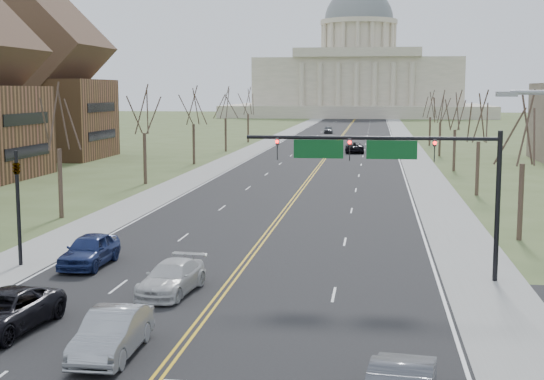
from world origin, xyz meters
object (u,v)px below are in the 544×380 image
(signal_mast, at_px, (390,160))
(signal_left, at_px, (18,195))
(car_sb_outer_lead, at_px, (4,312))
(car_far_nb, at_px, (354,147))
(car_sb_outer_second, at_px, (90,250))
(car_sb_inner_second, at_px, (172,278))
(car_sb_inner_lead, at_px, (112,333))
(car_far_sb, at_px, (328,130))

(signal_mast, bearing_deg, signal_left, 180.00)
(signal_left, xyz_separation_m, car_sb_outer_lead, (4.45, -10.43, -2.93))
(signal_left, bearing_deg, car_far_nb, 78.51)
(signal_left, distance_m, car_sb_outer_lead, 11.71)
(car_sb_outer_second, distance_m, car_far_nb, 75.06)
(car_sb_outer_lead, relative_size, car_sb_inner_second, 1.13)
(car_sb_inner_second, bearing_deg, car_sb_inner_lead, -82.31)
(car_sb_outer_lead, relative_size, car_sb_outer_second, 1.13)
(car_sb_outer_lead, relative_size, car_far_nb, 0.97)
(car_far_nb, bearing_deg, car_sb_outer_lead, 79.40)
(car_far_sb, bearing_deg, car_sb_outer_lead, -94.88)
(signal_mast, relative_size, car_sb_outer_second, 2.47)
(signal_mast, bearing_deg, car_sb_outer_lead, -144.27)
(car_sb_outer_second, bearing_deg, car_sb_inner_lead, -64.96)
(signal_mast, bearing_deg, car_sb_outer_second, 178.78)
(signal_mast, distance_m, car_far_sb, 125.08)
(car_sb_inner_second, bearing_deg, car_sb_outer_lead, -121.19)
(car_sb_inner_second, distance_m, car_far_sb, 128.77)
(signal_mast, bearing_deg, car_sb_inner_lead, -127.67)
(car_sb_outer_lead, bearing_deg, car_sb_inner_lead, -15.07)
(car_sb_outer_lead, height_order, car_sb_outer_second, car_sb_outer_second)
(car_sb_outer_second, height_order, car_far_sb, car_sb_outer_second)
(signal_mast, relative_size, car_far_nb, 2.13)
(car_sb_inner_second, xyz_separation_m, car_far_sb, (-1.11, 128.77, 0.07))
(car_sb_outer_second, distance_m, car_far_sb, 124.28)
(signal_mast, relative_size, car_far_sb, 2.63)
(car_sb_outer_lead, xyz_separation_m, car_sb_inner_second, (4.82, 6.17, -0.06))
(car_far_nb, bearing_deg, car_sb_outer_second, 77.77)
(car_far_nb, bearing_deg, car_far_sb, -85.49)
(signal_left, height_order, car_sb_inner_second, signal_left)
(signal_mast, xyz_separation_m, car_sb_outer_second, (-15.30, 0.33, -4.91))
(signal_left, relative_size, car_sb_outer_lead, 1.08)
(signal_left, bearing_deg, car_sb_inner_lead, -52.76)
(signal_mast, height_order, car_sb_outer_second, signal_mast)
(signal_mast, bearing_deg, car_sb_inner_second, -156.28)
(signal_mast, xyz_separation_m, car_sb_inner_lead, (-9.55, -12.37, -4.96))
(car_far_nb, relative_size, car_far_sb, 1.24)
(car_sb_inner_lead, distance_m, car_sb_outer_lead, 5.31)
(signal_mast, bearing_deg, car_far_nb, 92.92)
(signal_left, bearing_deg, car_sb_inner_second, -24.64)
(car_sb_inner_lead, xyz_separation_m, car_sb_outer_second, (-5.75, 12.69, 0.05))
(signal_left, xyz_separation_m, car_sb_outer_second, (3.65, 0.32, -2.87))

